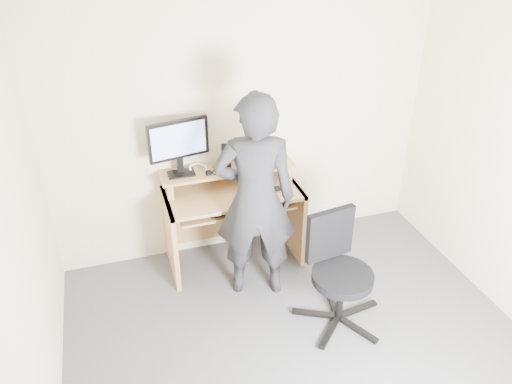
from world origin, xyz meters
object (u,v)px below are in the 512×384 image
person (255,199)px  desk (231,206)px  office_chair (338,267)px  monitor (179,143)px

person → desk: bearing=-67.4°
office_chair → person: bearing=125.3°
office_chair → person: size_ratio=0.51×
desk → office_chair: size_ratio=1.31×
monitor → office_chair: bearing=-59.2°
office_chair → monitor: bearing=123.4°
person → office_chair: bearing=148.5°
monitor → desk: bearing=-20.7°
desk → person: person is taller
desk → office_chair: 1.19m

